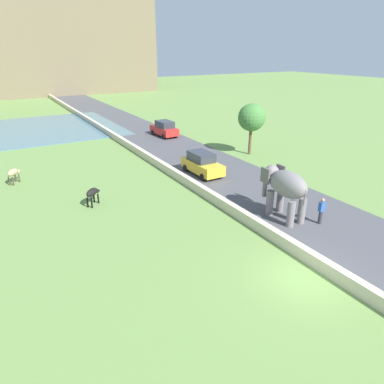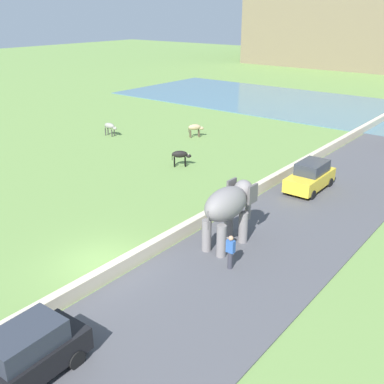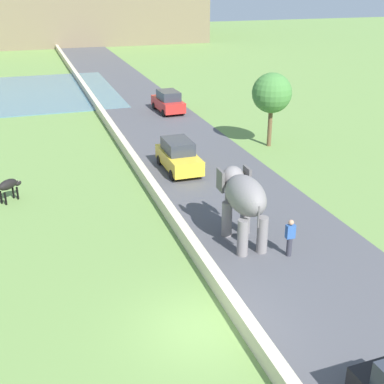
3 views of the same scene
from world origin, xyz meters
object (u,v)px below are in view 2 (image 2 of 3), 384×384
(elephant, at_px, (229,206))
(cow_tan, at_px, (195,128))
(cow_grey, at_px, (110,127))
(car_yellow, at_px, (310,176))
(person_beside_elephant, at_px, (230,252))
(cow_black, at_px, (180,155))
(car_black, at_px, (24,357))

(elephant, distance_m, cow_tan, 19.55)
(cow_grey, bearing_deg, elephant, -27.42)
(cow_grey, height_order, cow_tan, same)
(car_yellow, bearing_deg, person_beside_elephant, -83.08)
(car_yellow, bearing_deg, cow_tan, 157.96)
(person_beside_elephant, relative_size, cow_black, 1.31)
(car_black, height_order, car_yellow, same)
(elephant, relative_size, car_black, 0.85)
(person_beside_elephant, bearing_deg, car_yellow, 96.92)
(cow_black, bearing_deg, car_yellow, 9.15)
(elephant, relative_size, cow_tan, 2.66)
(cow_grey, bearing_deg, car_yellow, -3.07)
(elephant, bearing_deg, person_beside_elephant, -53.03)
(person_beside_elephant, height_order, car_black, car_black)
(car_black, relative_size, cow_grey, 2.90)
(cow_grey, xyz_separation_m, cow_tan, (6.17, 4.31, 0.00))
(person_beside_elephant, height_order, cow_tan, person_beside_elephant)
(car_yellow, distance_m, cow_grey, 19.40)
(person_beside_elephant, relative_size, car_yellow, 0.41)
(elephant, xyz_separation_m, cow_tan, (-13.21, 14.36, -1.20))
(elephant, xyz_separation_m, cow_grey, (-19.37, 10.05, -1.20))
(cow_black, relative_size, cow_tan, 0.96)
(cow_grey, relative_size, cow_tan, 1.07)
(cow_black, bearing_deg, cow_grey, 166.10)
(car_black, bearing_deg, car_yellow, 90.00)
(cow_grey, bearing_deg, cow_tan, 34.93)
(car_black, distance_m, car_yellow, 19.79)
(car_yellow, distance_m, cow_black, 9.30)
(car_black, relative_size, cow_tan, 3.11)
(elephant, bearing_deg, car_yellow, 90.03)
(car_black, xyz_separation_m, cow_grey, (-19.37, 20.83, -0.06))
(elephant, xyz_separation_m, car_black, (-0.01, -10.78, -1.14))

